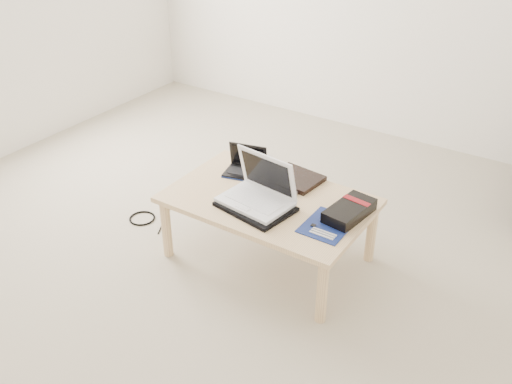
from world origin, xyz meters
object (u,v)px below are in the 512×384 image
Objects in this scene: netbook at (246,167)px; gpu_box at (349,211)px; coffee_table at (269,206)px; white_laptop at (259,192)px.

netbook is 0.82× the size of gpu_box.
netbook is (-0.27, 0.17, 0.08)m from coffee_table.
white_laptop is 1.24× the size of gpu_box.
white_laptop is 0.49m from gpu_box.
netbook reaches higher than gpu_box.
coffee_table is at bearing 79.45° from white_laptop.
coffee_table is at bearing -32.79° from netbook.
white_laptop is (0.25, -0.25, 0.04)m from netbook.
netbook is 0.66× the size of white_laptop.
coffee_table is 0.33m from netbook.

